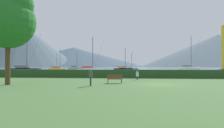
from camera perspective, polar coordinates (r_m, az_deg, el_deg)
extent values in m
plane|color=#477038|center=(21.34, 13.18, -5.57)|extent=(1000.00, 1000.00, 0.00)
cube|color=gray|center=(158.12, 6.91, -1.21)|extent=(320.00, 246.00, 0.00)
cube|color=#284C23|center=(32.22, 10.71, -2.72)|extent=(80.00, 1.20, 1.28)
cube|color=gold|center=(95.90, -15.60, -1.35)|extent=(6.07, 2.55, 0.93)
cone|color=gold|center=(95.00, -13.64, -1.37)|extent=(1.08, 0.88, 0.79)
cube|color=gold|center=(95.99, -15.79, -1.15)|extent=(2.31, 1.61, 0.59)
cylinder|color=#333338|center=(95.77, -15.30, 0.74)|extent=(0.12, 0.12, 6.91)
cylinder|color=#333338|center=(96.12, -16.07, -0.77)|extent=(2.66, 0.34, 0.10)
cylinder|color=#2847A3|center=(96.12, -16.07, -0.77)|extent=(2.28, 0.57, 0.37)
cylinder|color=#333338|center=(95.39, -14.50, 0.64)|extent=(2.80, 0.28, 6.58)
cube|color=black|center=(70.58, 3.29, -1.63)|extent=(6.94, 3.61, 1.04)
cone|color=black|center=(71.30, 6.29, -1.62)|extent=(1.29, 1.10, 0.88)
cube|color=black|center=(70.51, 2.99, -1.33)|extent=(2.73, 2.07, 0.66)
cylinder|color=#333338|center=(70.71, 3.75, 1.47)|extent=(0.13, 0.13, 7.56)
cylinder|color=#333338|center=(70.42, 2.55, -0.75)|extent=(2.93, 0.74, 0.11)
cylinder|color=orange|center=(70.42, 2.55, -0.75)|extent=(2.56, 0.94, 0.42)
cylinder|color=#333338|center=(70.99, 4.98, 1.31)|extent=(3.08, 0.69, 7.19)
cube|color=white|center=(53.00, -6.05, -2.00)|extent=(6.80, 3.53, 1.02)
cone|color=white|center=(53.14, -2.04, -2.00)|extent=(1.27, 1.08, 0.87)
cube|color=silver|center=(53.00, -6.45, -1.60)|extent=(2.68, 2.02, 0.65)
cylinder|color=#333338|center=(53.08, -5.44, 2.84)|extent=(0.13, 0.13, 8.87)
cylinder|color=#333338|center=(52.99, -7.02, -0.85)|extent=(2.88, 0.72, 0.11)
cylinder|color=red|center=(52.99, -7.02, -0.85)|extent=(2.51, 0.92, 0.41)
cylinder|color=#333338|center=(53.11, -3.79, 2.60)|extent=(3.02, 0.67, 8.44)
cube|color=#9E9EA3|center=(100.93, -10.19, -1.26)|extent=(7.64, 4.12, 1.14)
cone|color=#9E9EA3|center=(100.83, -7.84, -1.27)|extent=(1.44, 1.23, 0.97)
cube|color=gray|center=(100.94, -10.43, -1.03)|extent=(3.03, 2.33, 0.73)
cylinder|color=#333338|center=(100.94, -9.83, 1.26)|extent=(0.15, 0.15, 8.78)
cylinder|color=#333338|center=(100.97, -10.76, -0.59)|extent=(3.20, 0.89, 0.12)
cylinder|color=#2D7542|center=(100.97, -10.76, -0.59)|extent=(2.81, 1.09, 0.46)
cylinder|color=#333338|center=(100.88, -8.86, 1.13)|extent=(3.36, 0.84, 8.35)
cube|color=#19707A|center=(85.78, 5.24, -1.48)|extent=(5.86, 2.59, 0.89)
cone|color=#19707A|center=(86.17, 7.38, -1.48)|extent=(1.05, 0.87, 0.76)
cube|color=#16646E|center=(85.74, 5.02, -1.27)|extent=(2.25, 1.60, 0.57)
cylinder|color=#333338|center=(85.84, 5.56, 0.78)|extent=(0.11, 0.11, 6.69)
cylinder|color=#333338|center=(85.69, 4.71, -0.86)|extent=(2.55, 0.39, 0.10)
cylinder|color=tan|center=(85.69, 4.71, -0.86)|extent=(2.20, 0.60, 0.36)
cylinder|color=#333338|center=(85.99, 6.44, 0.66)|extent=(2.68, 0.33, 6.36)
cube|color=gold|center=(79.31, -14.80, -1.53)|extent=(6.16, 2.83, 0.93)
cone|color=gold|center=(78.62, -12.39, -1.55)|extent=(1.12, 0.92, 0.79)
cube|color=gold|center=(79.38, -15.03, -1.28)|extent=(2.38, 1.71, 0.59)
cylinder|color=#333338|center=(79.22, -14.43, 1.28)|extent=(0.12, 0.12, 7.70)
cylinder|color=#333338|center=(79.48, -15.37, -0.82)|extent=(2.66, 0.47, 0.10)
cylinder|color=red|center=(79.48, -15.37, -0.82)|extent=(2.30, 0.68, 0.37)
cylinder|color=#333338|center=(78.92, -13.44, 1.15)|extent=(2.80, 0.41, 7.32)
cube|color=black|center=(57.61, -23.43, -1.74)|extent=(8.08, 3.42, 1.23)
cone|color=black|center=(55.94, -19.23, -1.79)|extent=(1.44, 1.17, 1.05)
cube|color=black|center=(57.79, -23.84, -1.29)|extent=(3.08, 2.15, 0.79)
cylinder|color=#333338|center=(57.46, -22.80, 3.43)|extent=(0.16, 0.16, 10.26)
cylinder|color=#333338|center=(58.05, -24.42, -0.45)|extent=(3.53, 0.46, 0.13)
cylinder|color=gray|center=(58.05, -24.42, -0.45)|extent=(3.04, 0.77, 0.49)
cylinder|color=#333338|center=(56.74, -21.08, 3.21)|extent=(3.72, 0.38, 9.76)
cube|color=white|center=(84.51, 20.92, -1.35)|extent=(8.00, 2.97, 1.24)
cone|color=white|center=(85.65, 23.87, -1.32)|extent=(1.39, 1.10, 1.06)
cube|color=silver|center=(84.40, 20.62, -1.04)|extent=(3.00, 2.00, 0.79)
cylinder|color=#333338|center=(84.82, 21.35, 3.08)|extent=(0.16, 0.16, 12.96)
cylinder|color=#333338|center=(84.26, 20.19, -0.47)|extent=(3.57, 0.25, 0.14)
cylinder|color=#2D7542|center=(84.26, 20.19, -0.47)|extent=(3.04, 0.60, 0.50)
cylinder|color=#333338|center=(85.26, 22.58, 2.85)|extent=(3.76, 0.16, 12.33)
cube|color=brown|center=(22.03, 0.76, -4.25)|extent=(1.66, 0.63, 0.06)
cube|color=brown|center=(21.83, 0.77, -3.56)|extent=(1.63, 0.31, 0.45)
cylinder|color=#333338|center=(22.23, 2.64, -4.80)|extent=(0.08, 0.08, 0.45)
cylinder|color=#333338|center=(22.20, -1.15, -4.81)|extent=(0.08, 0.08, 0.45)
cylinder|color=#333338|center=(21.91, 2.69, -4.86)|extent=(0.08, 0.08, 0.45)
cylinder|color=#333338|center=(21.87, -1.16, -4.87)|extent=(0.08, 0.08, 0.45)
cylinder|color=#2D3347|center=(27.58, 7.11, -3.97)|extent=(0.14, 0.14, 0.45)
cylinder|color=#2D3347|center=(27.76, 7.14, -3.94)|extent=(0.14, 0.14, 0.45)
cylinder|color=silver|center=(27.64, 7.13, -2.92)|extent=(0.36, 0.36, 0.55)
cylinder|color=silver|center=(27.40, 7.09, -2.88)|extent=(0.09, 0.09, 0.49)
cylinder|color=silver|center=(27.88, 7.16, -2.84)|extent=(0.09, 0.09, 0.49)
sphere|color=tan|center=(27.63, 7.12, -2.06)|extent=(0.22, 0.22, 0.22)
cylinder|color=#2D3347|center=(18.98, -6.07, -4.93)|extent=(0.14, 0.14, 0.85)
cylinder|color=#2D3347|center=(19.15, -6.00, -4.88)|extent=(0.14, 0.14, 0.85)
cylinder|color=#4C4C51|center=(19.02, -6.03, -2.80)|extent=(0.36, 0.36, 0.55)
cylinder|color=#4C4C51|center=(18.78, -6.12, -2.75)|extent=(0.09, 0.09, 0.50)
cylinder|color=#4C4C51|center=(19.26, -5.95, -2.69)|extent=(0.09, 0.09, 0.50)
sphere|color=tan|center=(19.01, -6.03, -1.55)|extent=(0.22, 0.22, 0.22)
cylinder|color=#4C3823|center=(22.67, -27.27, 0.37)|extent=(0.48, 0.48, 4.43)
sphere|color=#246A26|center=(23.09, -27.23, 10.59)|extent=(5.38, 5.38, 5.38)
sphere|color=#246A26|center=(23.04, -25.47, 14.73)|extent=(3.50, 3.50, 3.50)
cube|color=#333338|center=(74.74, 28.80, -1.60)|extent=(2.00, 2.00, 0.80)
cube|color=gold|center=(74.96, 28.78, 4.12)|extent=(0.80, 0.80, 14.15)
cone|color=#425666|center=(451.19, -10.77, 1.91)|extent=(309.01, 309.01, 41.98)
cone|color=slate|center=(421.06, 27.72, 3.35)|extent=(284.24, 284.24, 59.78)
cone|color=slate|center=(379.99, -23.81, 4.73)|extent=(190.64, 190.64, 72.84)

